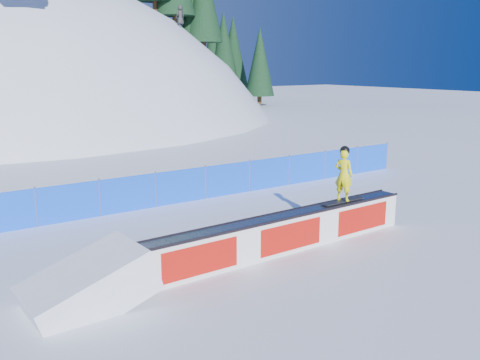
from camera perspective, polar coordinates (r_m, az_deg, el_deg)
ground at (r=15.60m, az=1.84°, el=-5.88°), size 160.00×160.00×0.00m
snow_hill at (r=59.17m, az=-24.05°, el=-11.52°), size 64.00×64.00×64.00m
treeline at (r=62.95m, az=-5.00°, el=17.04°), size 18.35×12.41×18.88m
safety_fence at (r=19.10m, az=-6.27°, el=-0.67°), size 22.05×0.05×1.30m
rail_box at (r=14.17m, az=4.75°, el=-5.67°), size 8.57×0.84×1.03m
snow_ramp at (r=11.76m, az=-15.79°, el=-12.66°), size 2.69×1.73×1.65m
snowboarder at (r=15.34m, az=11.01°, el=0.59°), size 1.54×0.62×1.60m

